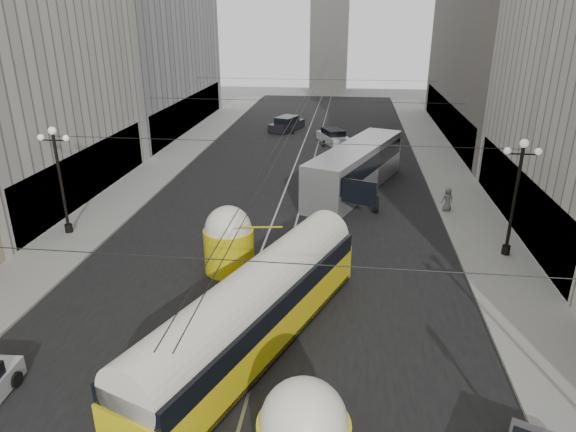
% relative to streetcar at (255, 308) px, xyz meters
% --- Properties ---
extents(road, '(20.00, 85.00, 0.02)m').
position_rel_streetcar_xyz_m(road, '(-0.50, 24.12, -1.72)').
color(road, black).
rests_on(road, ground).
extents(sidewalk_left, '(4.00, 72.00, 0.15)m').
position_rel_streetcar_xyz_m(sidewalk_left, '(-12.50, 27.62, -1.65)').
color(sidewalk_left, gray).
rests_on(sidewalk_left, ground).
extents(sidewalk_right, '(4.00, 72.00, 0.15)m').
position_rel_streetcar_xyz_m(sidewalk_right, '(11.50, 27.62, -1.65)').
color(sidewalk_right, gray).
rests_on(sidewalk_right, ground).
extents(rail_left, '(0.12, 85.00, 0.04)m').
position_rel_streetcar_xyz_m(rail_left, '(-1.25, 24.12, -1.72)').
color(rail_left, gray).
rests_on(rail_left, ground).
extents(rail_right, '(0.12, 85.00, 0.04)m').
position_rel_streetcar_xyz_m(rail_right, '(0.25, 24.12, -1.72)').
color(rail_right, gray).
rests_on(rail_right, ground).
extents(lamppost_left_mid, '(1.86, 0.44, 6.37)m').
position_rel_streetcar_xyz_m(lamppost_left_mid, '(-13.10, 9.62, 2.02)').
color(lamppost_left_mid, black).
rests_on(lamppost_left_mid, sidewalk_left).
extents(lamppost_right_mid, '(1.86, 0.44, 6.37)m').
position_rel_streetcar_xyz_m(lamppost_right_mid, '(12.10, 9.62, 2.02)').
color(lamppost_right_mid, black).
rests_on(lamppost_right_mid, sidewalk_right).
extents(catenary, '(25.00, 72.00, 0.23)m').
position_rel_streetcar_xyz_m(catenary, '(-0.38, 23.11, 4.16)').
color(catenary, black).
rests_on(catenary, ground).
extents(streetcar, '(7.52, 15.12, 3.53)m').
position_rel_streetcar_xyz_m(streetcar, '(0.00, 0.00, 0.00)').
color(streetcar, gold).
rests_on(streetcar, ground).
extents(city_bus, '(7.36, 13.82, 3.38)m').
position_rel_streetcar_xyz_m(city_bus, '(3.96, 19.99, 0.13)').
color(city_bus, '#A7A9AC').
rests_on(city_bus, ground).
extents(sedan_white_far, '(3.69, 5.02, 1.47)m').
position_rel_streetcar_xyz_m(sedan_white_far, '(1.74, 34.79, -1.06)').
color(sedan_white_far, silver).
rests_on(sedan_white_far, ground).
extents(sedan_dark_far, '(3.77, 5.43, 1.59)m').
position_rel_streetcar_xyz_m(sedan_dark_far, '(-3.70, 40.37, -1.00)').
color(sedan_dark_far, black).
rests_on(sedan_dark_far, ground).
extents(pedestrian_crossing_a, '(0.46, 0.65, 1.69)m').
position_rel_streetcar_xyz_m(pedestrian_crossing_a, '(-2.81, -5.62, -0.88)').
color(pedestrian_crossing_a, black).
rests_on(pedestrian_crossing_a, ground).
extents(pedestrian_sidewalk_right, '(0.88, 0.67, 1.59)m').
position_rel_streetcar_xyz_m(pedestrian_sidewalk_right, '(10.00, 16.05, -0.78)').
color(pedestrian_sidewalk_right, slate).
rests_on(pedestrian_sidewalk_right, sidewalk_right).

